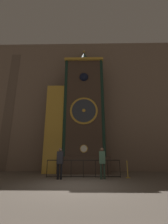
{
  "coord_description": "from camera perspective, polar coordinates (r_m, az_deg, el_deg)",
  "views": [
    {
      "loc": [
        0.53,
        -7.15,
        1.33
      ],
      "look_at": [
        0.32,
        4.76,
        4.72
      ],
      "focal_mm": 24.0,
      "sensor_mm": 36.0,
      "label": 1
    }
  ],
  "objects": [
    {
      "name": "visitor_near",
      "position": [
        9.06,
        -9.12,
        -17.69
      ],
      "size": [
        0.36,
        0.25,
        1.69
      ],
      "rotation": [
        0.0,
        0.0,
        -0.09
      ],
      "color": "black",
      "rests_on": "ground_plane"
    },
    {
      "name": "stanchion_post",
      "position": [
        9.92,
        16.31,
        -21.18
      ],
      "size": [
        0.28,
        0.28,
        0.97
      ],
      "color": "#B28E33",
      "rests_on": "ground_plane"
    },
    {
      "name": "clock_tower",
      "position": [
        12.32,
        -2.17,
        -1.01
      ],
      "size": [
        4.94,
        1.82,
        10.7
      ],
      "color": "#423328",
      "rests_on": "ground_plane"
    },
    {
      "name": "cathedral_back_wall",
      "position": [
        14.02,
        -1.57,
        4.43
      ],
      "size": [
        24.0,
        0.32,
        12.4
      ],
      "color": "#7A6656",
      "rests_on": "ground_plane"
    },
    {
      "name": "visitor_far",
      "position": [
        9.1,
        7.01,
        -17.65
      ],
      "size": [
        0.37,
        0.27,
        1.71
      ],
      "rotation": [
        0.0,
        0.0,
        -0.16
      ],
      "color": "#213427",
      "rests_on": "ground_plane"
    },
    {
      "name": "railing_fence",
      "position": [
        9.73,
        -0.27,
        -20.37
      ],
      "size": [
        4.49,
        0.05,
        1.01
      ],
      "color": "black",
      "rests_on": "ground_plane"
    },
    {
      "name": "ground_plane",
      "position": [
        7.29,
        -3.51,
        -26.35
      ],
      "size": [
        28.0,
        28.0,
        0.0
      ],
      "primitive_type": "plane",
      "color": "brown"
    }
  ]
}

